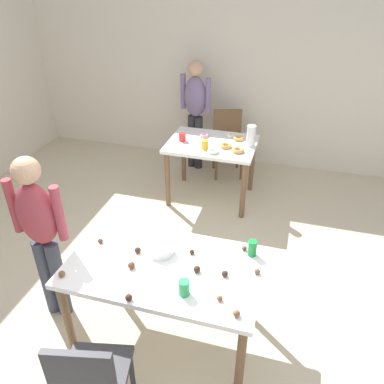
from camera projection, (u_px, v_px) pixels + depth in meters
name	position (u px, v px, depth m)	size (l,w,h in m)	color
ground_plane	(177.00, 323.00, 3.23)	(6.40, 6.40, 0.00)	beige
wall_back	(249.00, 71.00, 5.18)	(6.40, 0.10, 2.60)	beige
dining_table_near	(164.00, 274.00, 2.78)	(1.38, 0.81, 0.75)	white
dining_table_far	(212.00, 151.00, 4.58)	(1.02, 0.77, 0.75)	white
chair_near_table	(91.00, 378.00, 2.27)	(0.48, 0.48, 0.87)	#2D2D33
chair_far_table	(228.00, 139.00, 5.25)	(0.51, 0.51, 0.87)	brown
person_girl_near	(40.00, 228.00, 2.89)	(0.45, 0.21, 1.46)	#383D4C
person_adult_far	(195.00, 106.00, 5.17)	(0.45, 0.28, 1.51)	#28282D
mixing_bowl	(161.00, 249.00, 2.82)	(0.19, 0.19, 0.08)	white
soda_can	(252.00, 248.00, 2.79)	(0.07, 0.07, 0.12)	#198438
fork_near	(119.00, 239.00, 2.98)	(0.17, 0.02, 0.01)	silver
cup_near_0	(184.00, 288.00, 2.47)	(0.07, 0.07, 0.11)	green
cake_ball_0	(192.00, 252.00, 2.82)	(0.04, 0.04, 0.04)	#3D2319
cake_ball_1	(244.00, 248.00, 2.86)	(0.04, 0.04, 0.04)	brown
cake_ball_2	(225.00, 274.00, 2.62)	(0.04, 0.04, 0.04)	#3D2319
cake_ball_3	(129.00, 298.00, 2.44)	(0.05, 0.05, 0.05)	#3D2319
cake_ball_4	(131.00, 265.00, 2.69)	(0.05, 0.05, 0.05)	brown
cake_ball_5	(138.00, 250.00, 2.83)	(0.05, 0.05, 0.05)	#3D2319
cake_ball_6	(62.00, 274.00, 2.62)	(0.04, 0.04, 0.04)	brown
cake_ball_7	(237.00, 313.00, 2.33)	(0.05, 0.05, 0.05)	brown
cake_ball_8	(257.00, 271.00, 2.64)	(0.04, 0.04, 0.04)	brown
cake_ball_9	(197.00, 269.00, 2.66)	(0.05, 0.05, 0.05)	#3D2319
cake_ball_10	(220.00, 298.00, 2.44)	(0.04, 0.04, 0.04)	brown
cake_ball_11	(100.00, 241.00, 2.93)	(0.04, 0.04, 0.04)	brown
pitcher_far	(251.00, 136.00, 4.39)	(0.10, 0.10, 0.24)	white
cup_far_0	(182.00, 137.00, 4.54)	(0.08, 0.08, 0.10)	red
cup_far_1	(205.00, 145.00, 4.35)	(0.07, 0.07, 0.11)	yellow
donut_far_0	(226.00, 146.00, 4.40)	(0.14, 0.14, 0.04)	gold
donut_far_1	(213.00, 151.00, 4.28)	(0.13, 0.13, 0.04)	white
donut_far_2	(231.00, 135.00, 4.68)	(0.13, 0.13, 0.04)	white
donut_far_3	(204.00, 136.00, 4.66)	(0.11, 0.11, 0.03)	pink
donut_far_4	(238.00, 150.00, 4.30)	(0.14, 0.14, 0.04)	gold
donut_far_5	(238.00, 138.00, 4.58)	(0.13, 0.13, 0.04)	gold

